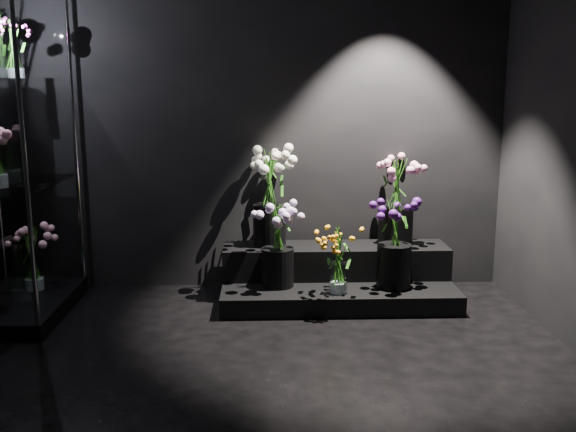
{
  "coord_description": "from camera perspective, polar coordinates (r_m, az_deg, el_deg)",
  "views": [
    {
      "loc": [
        0.12,
        -3.06,
        1.61
      ],
      "look_at": [
        0.27,
        1.2,
        0.74
      ],
      "focal_mm": 40.0,
      "sensor_mm": 36.0,
      "label": 1
    }
  ],
  "objects": [
    {
      "name": "display_riser",
      "position": [
        4.96,
        4.34,
        -5.46
      ],
      "size": [
        1.74,
        0.77,
        0.39
      ],
      "color": "black",
      "rests_on": "floor"
    },
    {
      "name": "bouquet_case_base_pink",
      "position": [
        5.11,
        -21.77,
        -3.4
      ],
      "size": [
        0.38,
        0.38,
        0.48
      ],
      "rotation": [
        0.0,
        0.0,
        -0.28
      ],
      "color": "white",
      "rests_on": "display_case"
    },
    {
      "name": "floor",
      "position": [
        3.46,
        -3.87,
        -16.2
      ],
      "size": [
        4.0,
        4.0,
        0.0
      ],
      "primitive_type": "plane",
      "color": "black",
      "rests_on": "ground"
    },
    {
      "name": "display_case",
      "position": [
        4.8,
        -23.73,
        5.81
      ],
      "size": [
        0.66,
        1.1,
        2.41
      ],
      "color": "black",
      "rests_on": "floor"
    },
    {
      "name": "bouquet_cream_roses",
      "position": [
        4.92,
        -1.67,
        2.23
      ],
      "size": [
        0.47,
        0.47,
        0.75
      ],
      "rotation": [
        0.0,
        0.0,
        -0.31
      ],
      "color": "black",
      "rests_on": "display_riser"
    },
    {
      "name": "bouquet_pink_roses",
      "position": [
        5.03,
        9.61,
        1.77
      ],
      "size": [
        0.4,
        0.4,
        0.68
      ],
      "rotation": [
        0.0,
        0.0,
        -0.09
      ],
      "color": "black",
      "rests_on": "display_riser"
    },
    {
      "name": "bouquet_lilac",
      "position": [
        4.69,
        -0.94,
        -2.06
      ],
      "size": [
        0.44,
        0.44,
        0.61
      ],
      "rotation": [
        0.0,
        0.0,
        0.19
      ],
      "color": "black",
      "rests_on": "display_riser"
    },
    {
      "name": "bouquet_purple",
      "position": [
        4.73,
        9.47,
        -2.03
      ],
      "size": [
        0.4,
        0.4,
        0.66
      ],
      "rotation": [
        0.0,
        0.0,
        0.25
      ],
      "color": "black",
      "rests_on": "display_riser"
    },
    {
      "name": "wall_front",
      "position": [
        1.08,
        -8.17,
        0.35
      ],
      "size": [
        4.0,
        0.0,
        4.0
      ],
      "primitive_type": "plane",
      "rotation": [
        -1.57,
        0.0,
        0.0
      ],
      "color": "black",
      "rests_on": "floor"
    },
    {
      "name": "bouquet_case_magenta",
      "position": [
        4.92,
        -23.19,
        13.65
      ],
      "size": [
        0.28,
        0.28,
        0.41
      ],
      "rotation": [
        0.0,
        0.0,
        0.37
      ],
      "color": "white",
      "rests_on": "display_case"
    },
    {
      "name": "wall_back",
      "position": [
        5.06,
        -3.37,
        9.19
      ],
      "size": [
        4.0,
        0.0,
        4.0
      ],
      "primitive_type": "plane",
      "rotation": [
        1.57,
        0.0,
        0.0
      ],
      "color": "black",
      "rests_on": "floor"
    },
    {
      "name": "bouquet_orange_bells",
      "position": [
        4.57,
        4.55,
        -3.87
      ],
      "size": [
        0.27,
        0.27,
        0.48
      ],
      "rotation": [
        0.0,
        0.0,
        -0.11
      ],
      "color": "white",
      "rests_on": "display_riser"
    }
  ]
}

